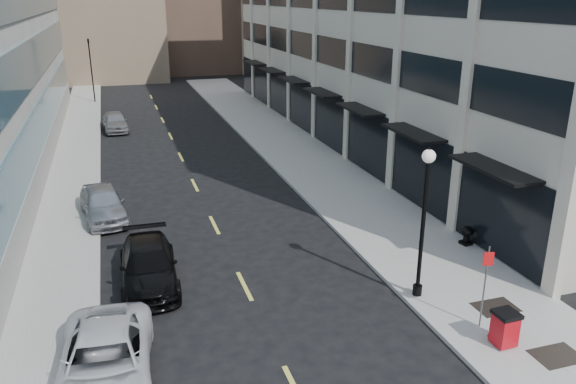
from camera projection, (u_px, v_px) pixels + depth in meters
sidewalk_right at (321, 172)px, 33.27m from camera, size 5.00×80.00×0.15m
sidewalk_left at (70, 196)px, 29.30m from camera, size 3.00×80.00×0.15m
building_right at (414, 10)px, 39.28m from camera, size 15.30×46.50×18.25m
grate_mid at (557, 356)px, 16.18m from camera, size 1.40×1.00×0.01m
grate_far at (495, 307)px, 18.70m from camera, size 1.40×1.00×0.01m
road_centerline at (204, 203)px, 28.47m from camera, size 0.15×68.20×0.01m
traffic_signal at (88, 43)px, 52.89m from camera, size 0.66×0.66×6.98m
car_white_van at (105, 362)px, 14.96m from camera, size 2.84×5.49×1.48m
car_black_pickup at (148, 266)px, 20.33m from camera, size 2.13×4.98×1.43m
car_silver_sedan at (103, 203)px, 26.18m from camera, size 2.43×4.83×1.58m
car_grey_sedan at (115, 121)px, 43.32m from camera, size 2.02×4.50×1.50m
trash_bin at (505, 327)px, 16.51m from camera, size 0.71×0.78×1.11m
lamppost at (424, 211)px, 18.46m from camera, size 0.44×0.44×5.33m
sign_post at (486, 277)px, 17.06m from camera, size 0.32×0.11×2.75m
urn_planter at (467, 233)px, 23.29m from camera, size 0.57×0.57×0.79m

